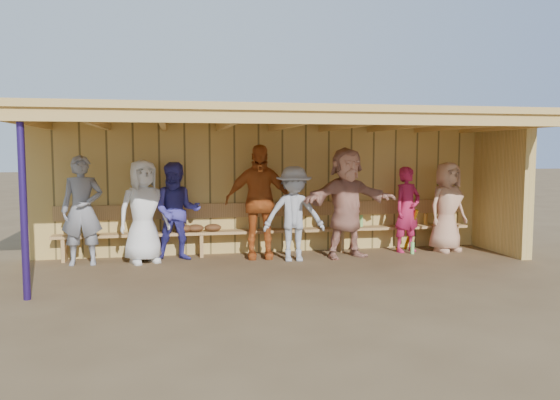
% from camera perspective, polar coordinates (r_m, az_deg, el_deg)
% --- Properties ---
extents(ground, '(90.00, 90.00, 0.00)m').
position_cam_1_polar(ground, '(9.01, 0.43, -6.86)').
color(ground, brown).
rests_on(ground, ground).
extents(player_a, '(0.66, 0.44, 1.81)m').
position_cam_1_polar(player_a, '(9.51, -19.97, -1.02)').
color(player_a, gray).
rests_on(player_a, ground).
extents(player_b, '(0.99, 0.83, 1.73)m').
position_cam_1_polar(player_b, '(9.40, -14.08, -1.16)').
color(player_b, silver).
rests_on(player_b, ground).
extents(player_c, '(0.85, 0.68, 1.69)m').
position_cam_1_polar(player_c, '(9.50, -10.73, -1.18)').
color(player_c, '#3B3798').
rests_on(player_c, ground).
extents(player_d, '(1.20, 0.58, 1.99)m').
position_cam_1_polar(player_d, '(9.51, -2.24, -0.17)').
color(player_d, '#B9531D').
rests_on(player_d, ground).
extents(player_e, '(1.10, 0.70, 1.62)m').
position_cam_1_polar(player_e, '(9.29, 1.46, -1.45)').
color(player_e, '#9B9EA4').
rests_on(player_e, ground).
extents(player_f, '(1.88, 0.93, 1.94)m').
position_cam_1_polar(player_f, '(9.63, 6.97, -0.27)').
color(player_f, tan).
rests_on(player_f, ground).
extents(player_g, '(0.67, 0.55, 1.59)m').
position_cam_1_polar(player_g, '(10.39, 13.16, -0.97)').
color(player_g, '#B11C46').
rests_on(player_g, ground).
extents(player_h, '(0.94, 0.75, 1.67)m').
position_cam_1_polar(player_h, '(10.62, 17.06, -0.70)').
color(player_h, tan).
rests_on(player_h, ground).
extents(dugout_structure, '(8.80, 3.20, 2.50)m').
position_cam_1_polar(dugout_structure, '(9.57, 1.90, 4.06)').
color(dugout_structure, tan).
rests_on(dugout_structure, ground).
extents(bench, '(7.60, 0.34, 0.93)m').
position_cam_1_polar(bench, '(10.00, -0.85, -2.60)').
color(bench, tan).
rests_on(bench, ground).
extents(dugout_equipment, '(4.81, 0.62, 0.80)m').
position_cam_1_polar(dugout_equipment, '(9.79, -4.13, -3.00)').
color(dugout_equipment, gold).
rests_on(dugout_equipment, ground).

